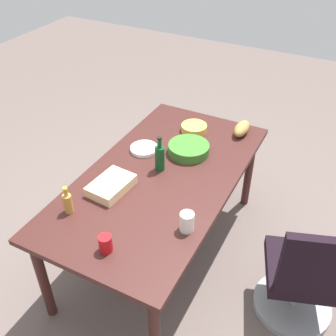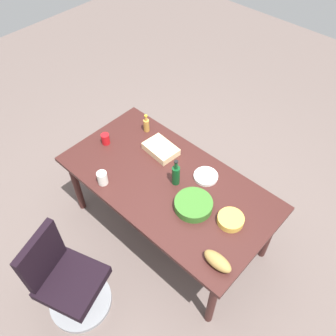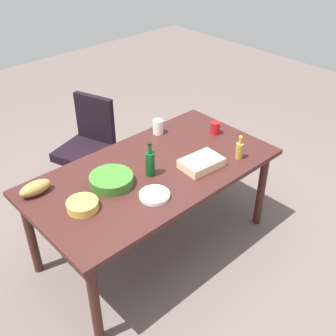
{
  "view_description": "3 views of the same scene",
  "coord_description": "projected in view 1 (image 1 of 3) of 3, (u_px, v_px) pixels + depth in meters",
  "views": [
    {
      "loc": [
        2.02,
        1.1,
        2.59
      ],
      "look_at": [
        -0.04,
        0.04,
        0.85
      ],
      "focal_mm": 42.68,
      "sensor_mm": 36.0,
      "label": 1
    },
    {
      "loc": [
        -1.36,
        1.46,
        3.25
      ],
      "look_at": [
        0.05,
        -0.06,
        0.89
      ],
      "focal_mm": 37.65,
      "sensor_mm": 36.0,
      "label": 2
    },
    {
      "loc": [
        -1.74,
        -2.04,
        2.62
      ],
      "look_at": [
        0.07,
        -0.09,
        0.82
      ],
      "focal_mm": 44.52,
      "sensor_mm": 36.0,
      "label": 3
    }
  ],
  "objects": [
    {
      "name": "conference_table",
      "position": [
        161.0,
        184.0,
        2.96
      ],
      "size": [
        1.97,
        1.04,
        0.8
      ],
      "color": "#3D1C19",
      "rests_on": "ground"
    },
    {
      "name": "paper_plate_stack",
      "position": [
        144.0,
        149.0,
        3.16
      ],
      "size": [
        0.28,
        0.28,
        0.03
      ],
      "primitive_type": "cylinder",
      "rotation": [
        0.0,
        0.0,
        -0.32
      ],
      "color": "white",
      "rests_on": "conference_table"
    },
    {
      "name": "chip_bowl",
      "position": [
        194.0,
        128.0,
        3.38
      ],
      "size": [
        0.23,
        0.23,
        0.06
      ],
      "primitive_type": "cylinder",
      "rotation": [
        0.0,
        0.0,
        0.08
      ],
      "color": "gold",
      "rests_on": "conference_table"
    },
    {
      "name": "office_chair",
      "position": [
        302.0,
        281.0,
        2.69
      ],
      "size": [
        0.61,
        0.61,
        0.95
      ],
      "color": "gray",
      "rests_on": "ground"
    },
    {
      "name": "red_solo_cup",
      "position": [
        105.0,
        244.0,
        2.31
      ],
      "size": [
        0.1,
        0.1,
        0.11
      ],
      "primitive_type": "cylinder",
      "rotation": [
        0.0,
        0.0,
        0.28
      ],
      "color": "red",
      "rests_on": "conference_table"
    },
    {
      "name": "bread_loaf",
      "position": [
        242.0,
        129.0,
        3.34
      ],
      "size": [
        0.24,
        0.11,
        0.1
      ],
      "primitive_type": "ellipsoid",
      "rotation": [
        0.0,
        0.0,
        -0.01
      ],
      "color": "#A27C40",
      "rests_on": "conference_table"
    },
    {
      "name": "mayo_jar",
      "position": [
        187.0,
        222.0,
        2.44
      ],
      "size": [
        0.11,
        0.11,
        0.13
      ],
      "primitive_type": "cylinder",
      "rotation": [
        0.0,
        0.0,
        0.28
      ],
      "color": "white",
      "rests_on": "conference_table"
    },
    {
      "name": "sheet_cake",
      "position": [
        111.0,
        185.0,
        2.77
      ],
      "size": [
        0.34,
        0.25,
        0.07
      ],
      "primitive_type": "cube",
      "rotation": [
        0.0,
        0.0,
        -0.09
      ],
      "color": "beige",
      "rests_on": "conference_table"
    },
    {
      "name": "dressing_bottle",
      "position": [
        68.0,
        203.0,
        2.56
      ],
      "size": [
        0.07,
        0.07,
        0.2
      ],
      "color": "#BA8639",
      "rests_on": "conference_table"
    },
    {
      "name": "wine_bottle",
      "position": [
        160.0,
        157.0,
        2.91
      ],
      "size": [
        0.09,
        0.09,
        0.28
      ],
      "color": "#0F441D",
      "rests_on": "conference_table"
    },
    {
      "name": "salad_bowl",
      "position": [
        189.0,
        149.0,
        3.12
      ],
      "size": [
        0.35,
        0.35,
        0.08
      ],
      "primitive_type": "cylinder",
      "rotation": [
        0.0,
        0.0,
        -0.07
      ],
      "color": "#376E26",
      "rests_on": "conference_table"
    },
    {
      "name": "ground_plane",
      "position": [
        162.0,
        249.0,
        3.4
      ],
      "size": [
        10.0,
        10.0,
        0.0
      ],
      "primitive_type": "plane",
      "color": "#655651"
    }
  ]
}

